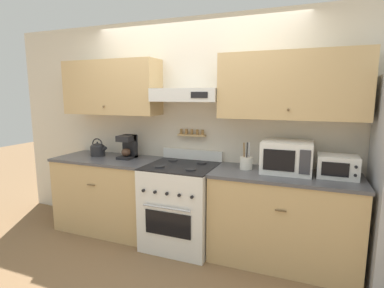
{
  "coord_description": "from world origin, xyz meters",
  "views": [
    {
      "loc": [
        1.28,
        -2.64,
        1.68
      ],
      "look_at": [
        0.14,
        0.27,
        1.16
      ],
      "focal_mm": 28.0,
      "sensor_mm": 36.0,
      "label": 1
    }
  ],
  "objects_px": {
    "tea_kettle": "(98,149)",
    "microwave": "(287,157)",
    "stove_range": "(181,205)",
    "coffee_maker": "(128,146)",
    "utensil_crock": "(246,163)",
    "toaster_oven": "(337,166)"
  },
  "relations": [
    {
      "from": "coffee_maker",
      "to": "toaster_oven",
      "type": "height_order",
      "value": "coffee_maker"
    },
    {
      "from": "tea_kettle",
      "to": "microwave",
      "type": "height_order",
      "value": "microwave"
    },
    {
      "from": "coffee_maker",
      "to": "utensil_crock",
      "type": "bearing_deg",
      "value": -1.1
    },
    {
      "from": "tea_kettle",
      "to": "utensil_crock",
      "type": "xyz_separation_m",
      "value": [
        1.89,
        0.0,
        -0.02
      ]
    },
    {
      "from": "utensil_crock",
      "to": "tea_kettle",
      "type": "bearing_deg",
      "value": -180.0
    },
    {
      "from": "stove_range",
      "to": "coffee_maker",
      "type": "height_order",
      "value": "coffee_maker"
    },
    {
      "from": "stove_range",
      "to": "coffee_maker",
      "type": "distance_m",
      "value": 0.98
    },
    {
      "from": "stove_range",
      "to": "utensil_crock",
      "type": "relative_size",
      "value": 3.67
    },
    {
      "from": "stove_range",
      "to": "utensil_crock",
      "type": "xyz_separation_m",
      "value": [
        0.69,
        0.1,
        0.52
      ]
    },
    {
      "from": "tea_kettle",
      "to": "coffee_maker",
      "type": "distance_m",
      "value": 0.44
    },
    {
      "from": "microwave",
      "to": "utensil_crock",
      "type": "relative_size",
      "value": 1.7
    },
    {
      "from": "coffee_maker",
      "to": "microwave",
      "type": "xyz_separation_m",
      "value": [
        1.85,
        -0.01,
        0.01
      ]
    },
    {
      "from": "microwave",
      "to": "toaster_oven",
      "type": "relative_size",
      "value": 1.36
    },
    {
      "from": "coffee_maker",
      "to": "stove_range",
      "type": "bearing_deg",
      "value": -9.61
    },
    {
      "from": "toaster_oven",
      "to": "tea_kettle",
      "type": "bearing_deg",
      "value": 179.96
    },
    {
      "from": "stove_range",
      "to": "microwave",
      "type": "height_order",
      "value": "microwave"
    },
    {
      "from": "stove_range",
      "to": "tea_kettle",
      "type": "relative_size",
      "value": 4.44
    },
    {
      "from": "utensil_crock",
      "to": "coffee_maker",
      "type": "bearing_deg",
      "value": 178.9
    },
    {
      "from": "coffee_maker",
      "to": "microwave",
      "type": "relative_size",
      "value": 0.59
    },
    {
      "from": "microwave",
      "to": "stove_range",
      "type": "bearing_deg",
      "value": -173.77
    },
    {
      "from": "stove_range",
      "to": "microwave",
      "type": "xyz_separation_m",
      "value": [
        1.09,
        0.12,
        0.61
      ]
    },
    {
      "from": "tea_kettle",
      "to": "coffee_maker",
      "type": "relative_size",
      "value": 0.82
    }
  ]
}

